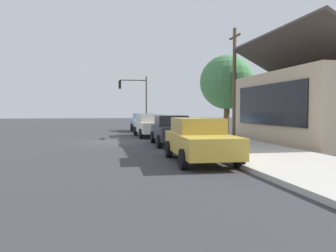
{
  "coord_description": "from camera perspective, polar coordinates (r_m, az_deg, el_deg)",
  "views": [
    {
      "loc": [
        20.89,
        -0.89,
        1.89
      ],
      "look_at": [
        -0.37,
        3.24,
        0.89
      ],
      "focal_mm": 37.25,
      "sensor_mm": 36.0,
      "label": 1
    }
  ],
  "objects": [
    {
      "name": "ground_plane",
      "position": [
        21.0,
        -8.54,
        -2.55
      ],
      "size": [
        120.0,
        120.0,
        0.0
      ],
      "primitive_type": "plane",
      "color": "#38383D"
    },
    {
      "name": "sidewalk_curb",
      "position": [
        21.95,
        6.23,
        -2.1
      ],
      "size": [
        60.0,
        4.2,
        0.16
      ],
      "primitive_type": "cube",
      "color": "beige",
      "rests_on": "ground"
    },
    {
      "name": "car_skyblue",
      "position": [
        31.03,
        -4.14,
        0.66
      ],
      "size": [
        4.49,
        2.09,
        1.59
      ],
      "rotation": [
        0.0,
        0.0,
        -0.02
      ],
      "color": "#8CB7E0",
      "rests_on": "ground"
    },
    {
      "name": "car_ivory",
      "position": [
        24.68,
        -2.83,
        0.15
      ],
      "size": [
        4.79,
        2.18,
        1.59
      ],
      "rotation": [
        0.0,
        0.0,
        0.03
      ],
      "color": "silver",
      "rests_on": "ground"
    },
    {
      "name": "car_charcoal",
      "position": [
        18.81,
        0.64,
        -0.63
      ],
      "size": [
        4.54,
        2.12,
        1.59
      ],
      "rotation": [
        0.0,
        0.0,
        -0.03
      ],
      "color": "#2D3035",
      "rests_on": "ground"
    },
    {
      "name": "car_mustard",
      "position": [
        12.72,
        5.19,
        -2.21
      ],
      "size": [
        4.64,
        2.17,
        1.59
      ],
      "rotation": [
        0.0,
        0.0,
        -0.03
      ],
      "color": "gold",
      "rests_on": "ground"
    },
    {
      "name": "storefront_building",
      "position": [
        21.96,
        24.93,
        3.04
      ],
      "size": [
        10.06,
        7.89,
        6.12
      ],
      "color": "#CCB293",
      "rests_on": "ground"
    },
    {
      "name": "shade_tree",
      "position": [
        27.16,
        9.62,
        7.04
      ],
      "size": [
        4.13,
        4.13,
        6.07
      ],
      "color": "brown",
      "rests_on": "ground"
    },
    {
      "name": "traffic_light_main",
      "position": [
        34.55,
        -5.32,
        5.3
      ],
      "size": [
        0.37,
        2.79,
        5.2
      ],
      "color": "#383833",
      "rests_on": "ground"
    },
    {
      "name": "utility_pole_wooden",
      "position": [
        24.61,
        10.8,
        7.35
      ],
      "size": [
        1.8,
        0.24,
        7.5
      ],
      "color": "brown",
      "rests_on": "ground"
    },
    {
      "name": "fire_hydrant_red",
      "position": [
        21.83,
        2.5,
        -1.01
      ],
      "size": [
        0.22,
        0.22,
        0.71
      ],
      "color": "red",
      "rests_on": "sidewalk_curb"
    }
  ]
}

